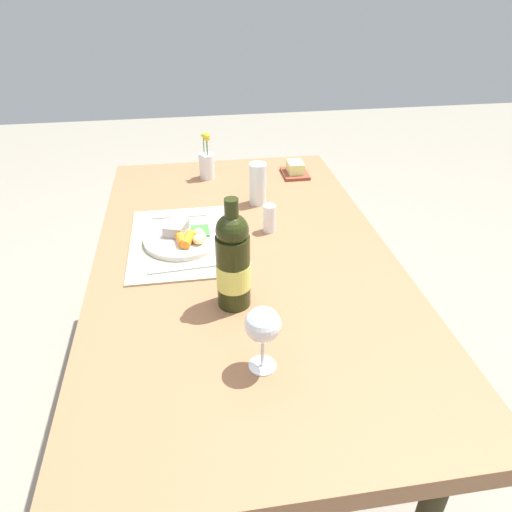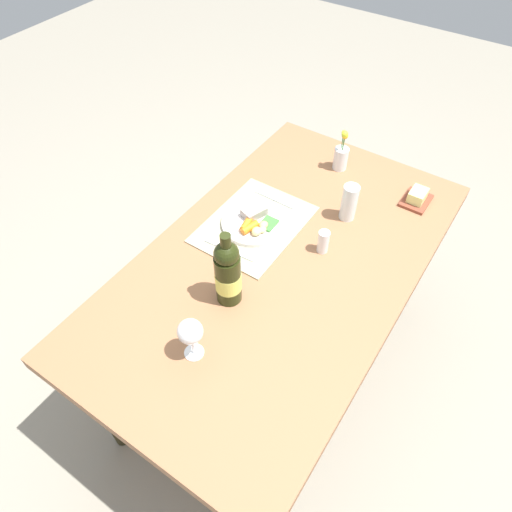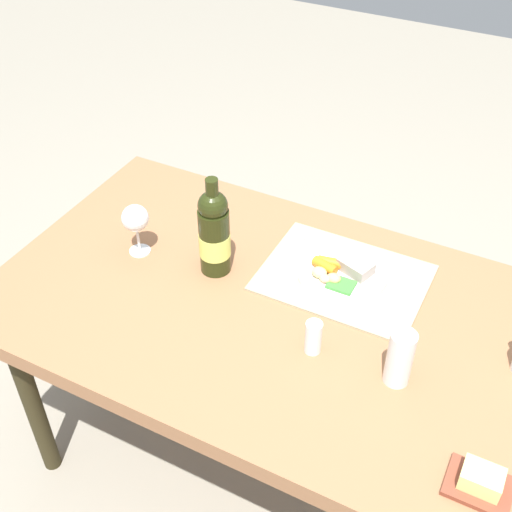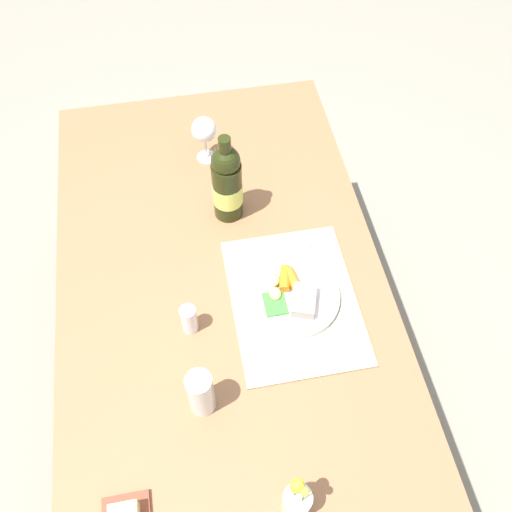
% 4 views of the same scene
% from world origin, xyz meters
% --- Properties ---
extents(ground_plane, '(8.00, 8.00, 0.00)m').
position_xyz_m(ground_plane, '(0.00, 0.00, 0.00)').
color(ground_plane, gray).
extents(dining_table, '(1.53, 0.88, 0.72)m').
position_xyz_m(dining_table, '(0.00, 0.00, 0.66)').
color(dining_table, '#966340').
rests_on(dining_table, ground_plane).
extents(placemat, '(0.44, 0.33, 0.01)m').
position_xyz_m(placemat, '(-0.10, -0.18, 0.72)').
color(placemat, tan).
rests_on(placemat, dining_table).
extents(dinner_plate, '(0.24, 0.24, 0.05)m').
position_xyz_m(dinner_plate, '(-0.09, -0.17, 0.74)').
color(dinner_plate, white).
rests_on(dinner_plate, placemat).
extents(fork, '(0.02, 0.18, 0.00)m').
position_xyz_m(fork, '(-0.26, -0.19, 0.73)').
color(fork, silver).
rests_on(fork, placemat).
extents(knife, '(0.03, 0.21, 0.00)m').
position_xyz_m(knife, '(0.07, -0.18, 0.73)').
color(knife, silver).
rests_on(knife, placemat).
extents(flower_vase, '(0.06, 0.06, 0.19)m').
position_xyz_m(flower_vase, '(-0.59, -0.07, 0.78)').
color(flower_vase, silver).
rests_on(flower_vase, dining_table).
extents(salt_shaker, '(0.04, 0.04, 0.09)m').
position_xyz_m(salt_shaker, '(-0.12, 0.10, 0.77)').
color(salt_shaker, white).
rests_on(salt_shaker, dining_table).
extents(water_tumbler, '(0.06, 0.06, 0.15)m').
position_xyz_m(water_tumbler, '(-0.33, 0.09, 0.79)').
color(water_tumbler, silver).
rests_on(water_tumbler, dining_table).
extents(wine_glass, '(0.08, 0.08, 0.16)m').
position_xyz_m(wine_glass, '(0.46, -0.02, 0.83)').
color(wine_glass, white).
rests_on(wine_glass, dining_table).
extents(wine_bottle, '(0.09, 0.09, 0.29)m').
position_xyz_m(wine_bottle, '(0.23, -0.06, 0.84)').
color(wine_bottle, black).
rests_on(wine_bottle, dining_table).
extents(butter_dish, '(0.13, 0.10, 0.06)m').
position_xyz_m(butter_dish, '(-0.56, 0.28, 0.74)').
color(butter_dish, brown).
rests_on(butter_dish, dining_table).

